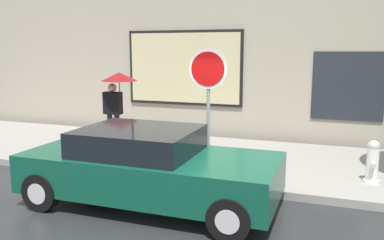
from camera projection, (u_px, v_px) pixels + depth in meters
ground_plane at (218, 214)px, 6.62m from camera, size 60.00×60.00×0.00m
sidewalk at (254, 162)px, 9.39m from camera, size 20.00×4.00×0.15m
building_facade at (274, 19)px, 11.12m from camera, size 20.00×0.67×7.00m
parked_car at (149, 167)px, 6.93m from camera, size 4.32×1.94×1.33m
fire_hydrant at (372, 162)px, 7.65m from camera, size 0.30×0.44×0.83m
pedestrian_with_umbrella at (117, 88)px, 10.51m from camera, size 0.95×0.95×1.92m
stop_sign at (208, 88)px, 7.80m from camera, size 0.76×0.10×2.52m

